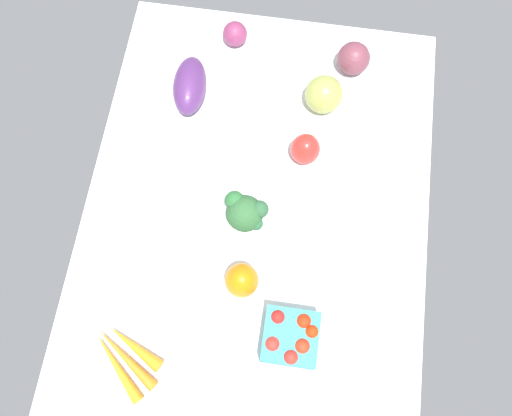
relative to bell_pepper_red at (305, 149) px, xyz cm
name	(u,v)px	position (x,y,z in cm)	size (l,w,h in cm)	color
tablecloth	(256,212)	(14.63, -8.99, -5.08)	(104.00, 76.00, 2.00)	white
bell_pepper_red	(305,149)	(0.00, 0.00, 0.00)	(6.60, 6.60, 8.16)	red
berry_basket	(291,337)	(41.03, 1.84, -0.64)	(10.89, 10.89, 7.13)	teal
eggplant	(190,86)	(-12.45, -28.60, -0.24)	(14.97, 7.68, 7.68)	#522A67
red_onion_center	(235,34)	(-28.81, -20.52, -1.07)	(6.02, 6.02, 6.02)	#833258
carrot_bunch	(125,356)	(49.26, -30.51, -2.81)	(15.34, 15.89, 2.80)	orange
broccoli_head	(245,213)	(17.81, -10.77, 3.25)	(7.97, 9.29, 11.50)	#A8BC7A
heirloom_tomato_green	(324,94)	(-14.26, 2.62, 0.34)	(8.84, 8.84, 8.84)	#9AA44B
red_onion_near_basket	(353,58)	(-25.31, 8.66, -0.15)	(7.86, 7.86, 7.86)	brown
bell_pepper_orange	(242,280)	(31.33, -9.50, 0.32)	(7.03, 7.03, 8.79)	orange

